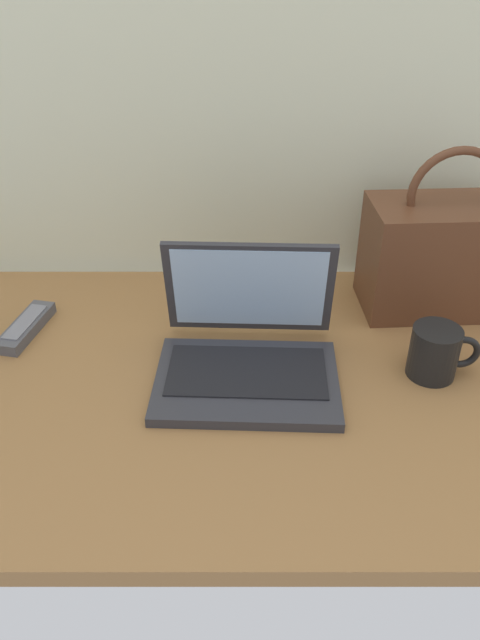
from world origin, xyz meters
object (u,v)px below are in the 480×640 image
laptop (247,348)px  handbag (442,254)px  remote_control_near (25,327)px  coffee_mug (435,351)px

laptop → handbag: 0.45m
laptop → handbag: handbag is taller
laptop → remote_control_near: size_ratio=1.92×
laptop → remote_control_near: 0.44m
remote_control_near → handbag: handbag is taller
remote_control_near → handbag: size_ratio=0.50×
laptop → remote_control_near: laptop is taller
coffee_mug → handbag: size_ratio=0.37×
coffee_mug → remote_control_near: coffee_mug is taller
handbag → remote_control_near: bearing=-172.9°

